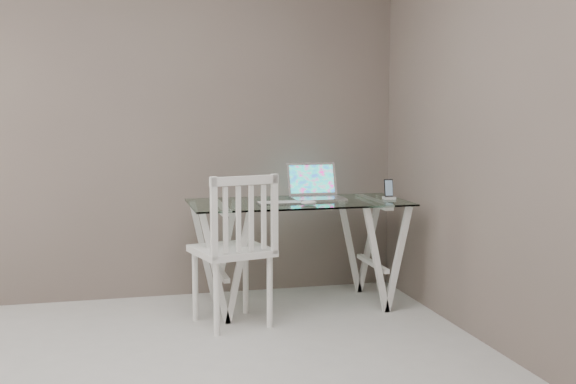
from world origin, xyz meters
TOP-DOWN VIEW (x-y plane):
  - room at (-0.06, 0.02)m, footprint 4.50×4.52m
  - desk at (1.13, 1.72)m, footprint 1.50×0.70m
  - chair at (0.63, 1.35)m, footprint 0.54×0.54m
  - laptop at (1.29, 1.85)m, footprint 0.36×0.33m
  - keyboard at (0.98, 1.66)m, footprint 0.31×0.13m
  - mouse at (1.15, 1.52)m, footprint 0.11×0.06m
  - phone_dock at (1.79, 1.70)m, footprint 0.08×0.08m

SIDE VIEW (x-z plane):
  - desk at x=1.13m, z-range 0.01..0.76m
  - chair at x=0.63m, z-range 0.05..1.03m
  - keyboard at x=0.98m, z-range 0.75..0.75m
  - mouse at x=1.15m, z-range 0.75..0.78m
  - phone_dock at x=1.79m, z-range 0.71..0.86m
  - laptop at x=1.29m, z-range 0.68..0.93m
  - room at x=-0.06m, z-range 0.36..3.07m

